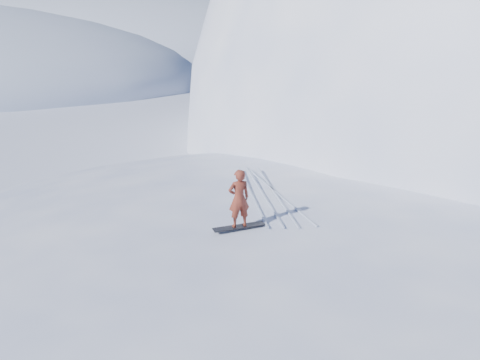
{
  "coord_description": "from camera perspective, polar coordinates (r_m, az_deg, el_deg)",
  "views": [
    {
      "loc": [
        -2.43,
        -9.93,
        7.62
      ],
      "look_at": [
        -2.8,
        2.34,
        3.5
      ],
      "focal_mm": 32.0,
      "sensor_mm": 36.0,
      "label": 1
    }
  ],
  "objects": [
    {
      "name": "near_ridge",
      "position": [
        15.39,
        14.67,
        -11.79
      ],
      "size": [
        36.0,
        28.0,
        4.8
      ],
      "primitive_type": "ellipsoid",
      "color": "white",
      "rests_on": "ground"
    },
    {
      "name": "peak_shoulder",
      "position": [
        33.29,
        23.64,
        3.75
      ],
      "size": [
        28.0,
        24.0,
        18.0
      ],
      "primitive_type": "ellipsoid",
      "color": "white",
      "rests_on": "ground"
    },
    {
      "name": "board_tracks",
      "position": [
        15.11,
        3.5,
        -1.61
      ],
      "size": [
        2.51,
        5.92,
        0.04
      ],
      "color": "silver",
      "rests_on": "ground"
    },
    {
      "name": "far_ridge_c",
      "position": [
        125.9,
        -16.18,
        14.39
      ],
      "size": [
        140.0,
        90.0,
        36.0
      ],
      "primitive_type": "ellipsoid",
      "color": "white",
      "rests_on": "ground"
    },
    {
      "name": "snowboard",
      "position": [
        12.42,
        -0.14,
        -6.23
      ],
      "size": [
        1.54,
        0.82,
        0.03
      ],
      "primitive_type": "cube",
      "rotation": [
        0.0,
        0.0,
        0.37
      ],
      "color": "black",
      "rests_on": "near_ridge"
    },
    {
      "name": "wind_bumps",
      "position": [
        14.38,
        9.2,
        -13.72
      ],
      "size": [
        16.0,
        14.4,
        1.0
      ],
      "color": "white",
      "rests_on": "ground"
    },
    {
      "name": "snowboarder",
      "position": [
        12.08,
        -0.14,
        -2.49
      ],
      "size": [
        0.73,
        0.61,
        1.71
      ],
      "primitive_type": "imported",
      "rotation": [
        0.0,
        0.0,
        3.51
      ],
      "color": "maroon",
      "rests_on": "snowboard"
    },
    {
      "name": "ground",
      "position": [
        12.75,
        13.05,
        -18.71
      ],
      "size": [
        400.0,
        400.0,
        0.0
      ],
      "primitive_type": "plane",
      "color": "white",
      "rests_on": "ground"
    }
  ]
}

